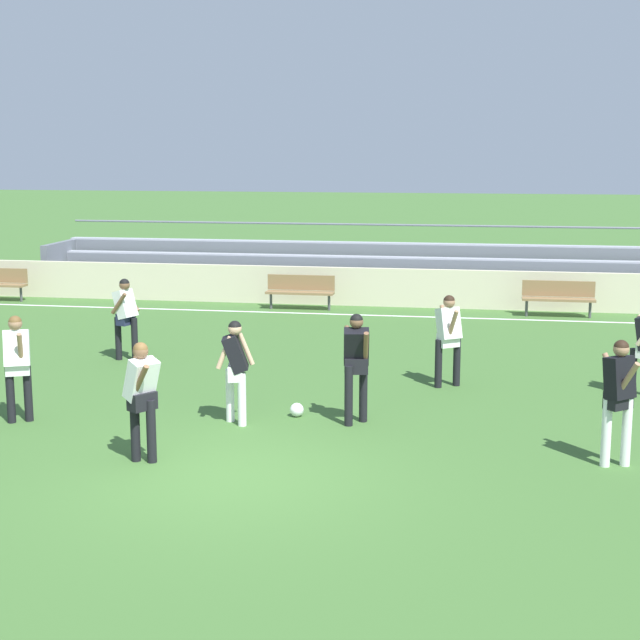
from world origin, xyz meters
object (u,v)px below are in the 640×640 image
Objects in this scene: bleacher_stand at (435,269)px; player_white_trailing_run at (142,391)px; player_white_wide_left at (125,312)px; player_dark_deep_cover at (235,363)px; bench_centre_sideline at (300,289)px; player_dark_dropping_back at (619,391)px; bench_near_wall_gap at (558,295)px; player_dark_overlapping at (356,358)px; player_white_challenging at (17,359)px; player_white_pressing_high at (448,333)px; soccer_ball at (297,410)px.

bleacher_stand is 13.87× the size of player_white_trailing_run.
player_dark_deep_cover is at bearing -50.17° from player_white_wide_left.
player_dark_dropping_back is at bearing -60.72° from bench_centre_sideline.
bench_near_wall_gap is 10.97m from player_dark_overlapping.
bench_near_wall_gap is 14.24m from player_white_challenging.
player_dark_overlapping is at bearing -35.46° from player_white_wide_left.
player_dark_overlapping is 1.04× the size of player_white_wide_left.
player_dark_overlapping reaches higher than player_white_pressing_high.
player_white_wide_left is 7.52× the size of soccer_ball.
soccer_ball is at bearing -96.65° from bleacher_stand.
player_white_challenging is (-5.70, -13.95, 0.21)m from bleacher_stand.
bench_near_wall_gap is at bearing 62.12° from player_dark_deep_cover.
player_white_pressing_high is at bearing 45.98° from soccer_ball.
player_white_wide_left is at bearing 89.50° from player_white_challenging.
bench_centre_sideline is at bearing 100.58° from soccer_ball.
player_white_challenging is at bearing -101.78° from bench_centre_sideline.
bench_near_wall_gap is 8.10m from player_white_pressing_high.
player_white_pressing_high is 4.63m from player_dark_dropping_back.
player_white_challenging is (-8.94, -11.07, 0.45)m from bench_near_wall_gap.
player_dark_deep_cover is 7.35× the size of soccer_ball.
bench_centre_sideline is 8.76m from player_white_pressing_high.
player_white_trailing_run is 6.35m from player_dark_dropping_back.
player_dark_overlapping is at bearing 41.34° from player_white_trailing_run.
player_dark_overlapping is at bearing 8.65° from player_white_challenging.
player_white_trailing_run is (-3.13, -15.45, 0.19)m from bleacher_stand.
player_white_pressing_high is 6.24m from player_white_trailing_run.
bleacher_stand is at bearing 59.25° from player_white_wide_left.
player_dark_overlapping is 1.00× the size of player_dark_dropping_back.
player_white_wide_left is 6.45m from player_white_trailing_run.
player_white_pressing_high is at bearing 121.01° from player_dark_dropping_back.
bleacher_stand is 104.48× the size of soccer_ball.
bench_centre_sideline is at bearing 91.16° from player_white_trailing_run.
player_dark_deep_cover is 2.13m from player_white_trailing_run.
player_white_challenging reaches higher than player_white_pressing_high.
bleacher_stand is 14.89m from player_dark_dropping_back.
player_dark_deep_cover is 4.26m from player_white_pressing_high.
player_dark_dropping_back is (-0.09, -11.67, 0.49)m from bench_near_wall_gap.
soccer_ball is (-4.75, -10.06, -0.44)m from bench_near_wall_gap.
player_white_pressing_high is at bearing 63.24° from player_dark_overlapping.
bench_near_wall_gap is 11.68m from player_dark_dropping_back.
soccer_ball is at bearing -79.42° from bench_centre_sideline.
bleacher_stand is at bearing 94.16° from player_white_pressing_high.
player_dark_deep_cover is 0.98× the size of player_white_pressing_high.
bench_near_wall_gap is 1.11× the size of player_dark_deep_cover.
bench_near_wall_gap is 14.10m from player_white_trailing_run.
bench_centre_sideline is 12.58m from player_white_trailing_run.
player_dark_overlapping is 1.85m from player_dark_deep_cover.
soccer_ball is at bearing 160.91° from player_dark_dropping_back.
bench_centre_sideline is 7.03m from player_white_wide_left.
player_dark_deep_cover reaches higher than soccer_ball.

